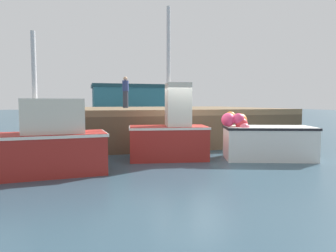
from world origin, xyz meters
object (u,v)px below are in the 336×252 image
(fishing_boat_mid, at_px, (266,140))
(fishing_boat_near_right, at_px, (171,133))
(fishing_boat_near_left, at_px, (40,145))
(dockworker, at_px, (126,92))

(fishing_boat_mid, bearing_deg, fishing_boat_near_right, 164.64)
(fishing_boat_near_left, distance_m, fishing_boat_mid, 7.34)
(fishing_boat_near_left, relative_size, fishing_boat_mid, 1.17)
(fishing_boat_mid, xyz_separation_m, dockworker, (-3.88, 7.24, 1.87))
(fishing_boat_near_left, bearing_deg, fishing_boat_near_right, 15.99)
(fishing_boat_mid, bearing_deg, dockworker, 118.19)
(fishing_boat_near_right, height_order, fishing_boat_mid, fishing_boat_near_right)
(fishing_boat_near_left, xyz_separation_m, fishing_boat_mid, (7.34, 0.29, -0.15))
(dockworker, bearing_deg, fishing_boat_near_right, -84.15)
(fishing_boat_near_left, height_order, fishing_boat_mid, fishing_boat_near_left)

